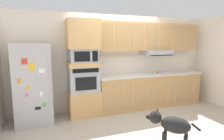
{
  "coord_description": "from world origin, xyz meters",
  "views": [
    {
      "loc": [
        -1.84,
        -3.64,
        1.76
      ],
      "look_at": [
        -0.4,
        0.29,
        1.15
      ],
      "focal_mm": 29.79,
      "sensor_mm": 36.0,
      "label": 1
    }
  ],
  "objects": [
    {
      "name": "microwave",
      "position": [
        -0.97,
        0.75,
        1.46
      ],
      "size": [
        0.64,
        0.54,
        0.32
      ],
      "color": "#A8AAAF",
      "rests_on": "appliance_mid_shelf"
    },
    {
      "name": "lower_cabinet_run",
      "position": [
        0.9,
        0.75,
        0.44
      ],
      "size": [
        2.99,
        0.63,
        0.88
      ],
      "color": "tan",
      "rests_on": "ground"
    },
    {
      "name": "oven_base_cabinet",
      "position": [
        -0.97,
        0.75,
        0.3
      ],
      "size": [
        0.74,
        0.62,
        0.6
      ],
      "primitive_type": "cube",
      "color": "tan",
      "rests_on": "ground"
    },
    {
      "name": "built_in_oven",
      "position": [
        -0.97,
        0.75,
        0.9
      ],
      "size": [
        0.7,
        0.62,
        0.6
      ],
      "color": "#A8AAAF",
      "rests_on": "oven_base_cabinet"
    },
    {
      "name": "appliance_upper_cabinet",
      "position": [
        -0.97,
        0.75,
        1.96
      ],
      "size": [
        0.74,
        0.62,
        0.68
      ],
      "primitive_type": "cube",
      "color": "tan",
      "rests_on": "microwave"
    },
    {
      "name": "backsplash_panel",
      "position": [
        0.9,
        1.04,
        1.17
      ],
      "size": [
        3.03,
        0.02,
        0.5
      ],
      "primitive_type": "cube",
      "color": "white",
      "rests_on": "countertop_slab"
    },
    {
      "name": "countertop_slab",
      "position": [
        0.9,
        0.75,
        0.9
      ],
      "size": [
        3.03,
        0.64,
        0.04
      ],
      "primitive_type": "cube",
      "color": "beige",
      "rests_on": "lower_cabinet_run"
    },
    {
      "name": "refrigerator",
      "position": [
        -2.09,
        0.68,
        0.88
      ],
      "size": [
        0.76,
        0.73,
        1.76
      ],
      "color": "#ADADB2",
      "rests_on": "ground"
    },
    {
      "name": "ground_plane",
      "position": [
        0.0,
        0.0,
        0.0
      ],
      "size": [
        9.6,
        9.6,
        0.0
      ],
      "primitive_type": "plane",
      "color": "#B2A899"
    },
    {
      "name": "dog",
      "position": [
        0.05,
        -1.28,
        0.44
      ],
      "size": [
        0.65,
        0.66,
        0.65
      ],
      "rotation": [
        0.0,
        0.0,
        2.34
      ],
      "color": "black",
      "rests_on": "ground"
    },
    {
      "name": "back_kitchen_wall",
      "position": [
        0.0,
        1.11,
        1.25
      ],
      "size": [
        6.2,
        0.12,
        2.5
      ],
      "primitive_type": "cube",
      "color": "silver",
      "rests_on": "ground"
    },
    {
      "name": "upper_cabinet_with_hood",
      "position": [
        0.91,
        0.87,
        1.9
      ],
      "size": [
        2.99,
        0.48,
        0.88
      ],
      "color": "tan",
      "rests_on": "backsplash_panel"
    },
    {
      "name": "screwdriver",
      "position": [
        1.17,
        0.79,
        0.93
      ],
      "size": [
        0.15,
        0.14,
        0.03
      ],
      "color": "red",
      "rests_on": "countertop_slab"
    },
    {
      "name": "appliance_mid_shelf",
      "position": [
        -0.97,
        0.75,
        1.25
      ],
      "size": [
        0.74,
        0.62,
        0.1
      ],
      "primitive_type": "cube",
      "color": "tan",
      "rests_on": "built_in_oven"
    }
  ]
}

